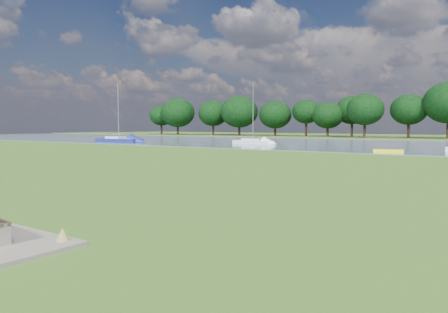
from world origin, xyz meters
The scene contains 5 objects.
ground centered at (0.00, 0.00, 0.00)m, with size 220.00×220.00×0.00m, color olive.
river centered at (0.00, 42.00, 0.00)m, with size 220.00×40.00×0.10m, color gray.
kayak centered at (-0.78, 24.94, 0.19)m, with size 2.74×0.64×0.27m, color yellow.
sailboat_2 centered at (-21.03, 33.30, 0.49)m, with size 6.46×2.89×8.36m.
sailboat_3 centered at (-40.31, 26.29, 0.56)m, with size 8.03×2.49×8.97m.
Camera 1 is at (10.05, -18.55, 2.70)m, focal length 35.00 mm.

